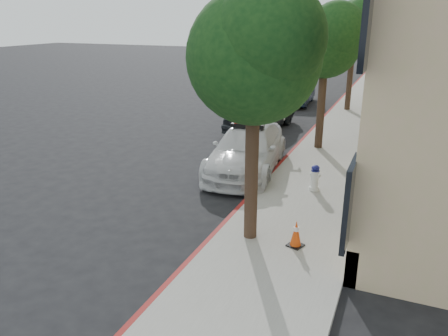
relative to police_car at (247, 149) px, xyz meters
The scene contains 11 objects.
ground 3.05m from the police_car, 111.86° to the right, with size 120.00×120.00×0.00m, color black.
sidewalk 7.71m from the police_car, 71.00° to the left, with size 3.20×50.00×0.15m, color gray.
curb_strip 7.35m from the police_car, 82.47° to the left, with size 0.12×50.00×0.15m, color maroon.
tree_near 6.19m from the police_car, 68.96° to the right, with size 2.92×2.82×5.62m.
tree_mid 5.04m from the police_car, 60.59° to the left, with size 2.77×2.64×5.43m.
tree_far 11.95m from the police_car, 80.76° to the left, with size 3.10×3.00×5.81m.
police_car is the anchor object (origin of this frame).
parked_car_mid 5.93m from the police_car, 103.91° to the left, with size 1.94×4.83×1.65m, color #202529.
parked_car_far 12.58m from the police_car, 95.75° to the left, with size 1.45×4.16×1.37m, color black.
fire_hydrant 2.89m from the police_car, 26.22° to the right, with size 0.33×0.30×0.78m.
traffic_cone 5.59m from the police_car, 58.78° to the right, with size 0.41×0.41×0.62m.
Camera 1 is at (5.89, -10.69, 5.05)m, focal length 35.00 mm.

